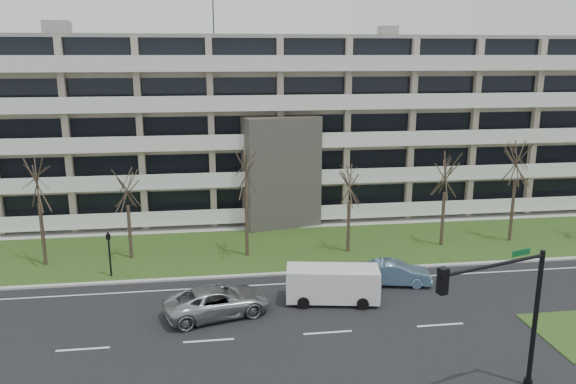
{
  "coord_description": "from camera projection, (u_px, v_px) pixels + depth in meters",
  "views": [
    {
      "loc": [
        -5.59,
        -25.46,
        13.78
      ],
      "look_at": [
        -0.65,
        10.0,
        4.96
      ],
      "focal_mm": 35.0,
      "sensor_mm": 36.0,
      "label": 1
    }
  ],
  "objects": [
    {
      "name": "apartment_building",
      "position": [
        272.0,
        124.0,
        51.05
      ],
      "size": [
        60.5,
        15.1,
        18.75
      ],
      "color": "tan",
      "rests_on": "ground"
    },
    {
      "name": "tree_4",
      "position": [
        350.0,
        180.0,
        38.94
      ],
      "size": [
        3.37,
        3.37,
        6.75
      ],
      "color": "#382B21",
      "rests_on": "ground"
    },
    {
      "name": "traffic_signal",
      "position": [
        505.0,
        305.0,
        22.3
      ],
      "size": [
        5.25,
        1.89,
        6.33
      ],
      "rotation": [
        0.0,
        0.0,
        0.3
      ],
      "color": "black",
      "rests_on": "ground"
    },
    {
      "name": "sidewalk",
      "position": [
        282.0,
        225.0,
        46.31
      ],
      "size": [
        90.0,
        2.0,
        0.08
      ],
      "primitive_type": "cube",
      "color": "#B2B2AD",
      "rests_on": "ground"
    },
    {
      "name": "tree_2",
      "position": [
        126.0,
        184.0,
        37.62
      ],
      "size": [
        3.4,
        3.4,
        6.8
      ],
      "color": "#382B21",
      "rests_on": "ground"
    },
    {
      "name": "tree_1",
      "position": [
        37.0,
        179.0,
        36.22
      ],
      "size": [
        3.81,
        3.81,
        7.61
      ],
      "color": "#382B21",
      "rests_on": "ground"
    },
    {
      "name": "pedestrian_signal",
      "position": [
        109.0,
        249.0,
        35.25
      ],
      "size": [
        0.3,
        0.25,
        2.97
      ],
      "rotation": [
        0.0,
        0.0,
        0.13
      ],
      "color": "black",
      "rests_on": "ground"
    },
    {
      "name": "silver_pickup",
      "position": [
        217.0,
        301.0,
        30.29
      ],
      "size": [
        6.19,
        4.01,
        1.59
      ],
      "primitive_type": "imported",
      "rotation": [
        0.0,
        0.0,
        1.83
      ],
      "color": "#A1A3A8",
      "rests_on": "ground"
    },
    {
      "name": "grass_verge",
      "position": [
        291.0,
        247.0,
        41.02
      ],
      "size": [
        90.0,
        10.0,
        0.06
      ],
      "primitive_type": "cube",
      "color": "#254617",
      "rests_on": "ground"
    },
    {
      "name": "tree_3",
      "position": [
        246.0,
        163.0,
        37.8
      ],
      "size": [
        4.27,
        4.27,
        8.54
      ],
      "color": "#382B21",
      "rests_on": "ground"
    },
    {
      "name": "lane_edge_line",
      "position": [
        306.0,
        282.0,
        34.78
      ],
      "size": [
        90.0,
        0.12,
        0.01
      ],
      "primitive_type": "cube",
      "color": "white",
      "rests_on": "ground"
    },
    {
      "name": "ground",
      "position": [
        328.0,
        333.0,
        28.53
      ],
      "size": [
        160.0,
        160.0,
        0.0
      ],
      "primitive_type": "plane",
      "color": "black",
      "rests_on": "ground"
    },
    {
      "name": "curb",
      "position": [
        302.0,
        273.0,
        36.21
      ],
      "size": [
        90.0,
        0.35,
        0.12
      ],
      "primitive_type": "cube",
      "color": "#B2B2AD",
      "rests_on": "ground"
    },
    {
      "name": "blue_sedan",
      "position": [
        394.0,
        273.0,
        34.38
      ],
      "size": [
        4.63,
        2.35,
        1.46
      ],
      "primitive_type": "imported",
      "rotation": [
        0.0,
        0.0,
        1.38
      ],
      "color": "#709AC3",
      "rests_on": "ground"
    },
    {
      "name": "white_van",
      "position": [
        334.0,
        282.0,
        31.84
      ],
      "size": [
        5.49,
        2.82,
        2.03
      ],
      "rotation": [
        0.0,
        0.0,
        -0.17
      ],
      "color": "white",
      "rests_on": "ground"
    },
    {
      "name": "tree_6",
      "position": [
        518.0,
        155.0,
        40.95
      ],
      "size": [
        4.24,
        4.24,
        8.47
      ],
      "color": "#382B21",
      "rests_on": "ground"
    },
    {
      "name": "tree_5",
      "position": [
        446.0,
        172.0,
        40.19
      ],
      "size": [
        3.59,
        3.59,
        7.19
      ],
      "color": "#382B21",
      "rests_on": "ground"
    }
  ]
}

